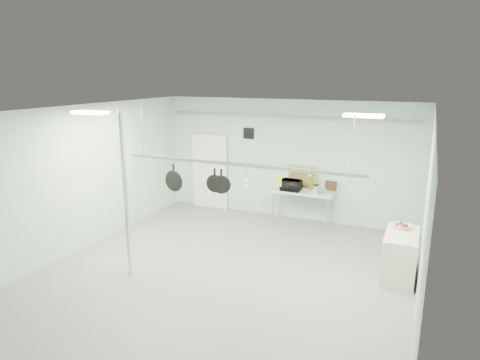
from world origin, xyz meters
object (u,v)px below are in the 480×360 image
at_px(fruit_bowl, 402,226).
at_px(skillet_left, 174,178).
at_px(pot_rack, 237,163).
at_px(coffee_canister, 317,190).
at_px(prep_table, 303,193).
at_px(skillet_mid, 215,180).
at_px(chrome_pole, 125,196).
at_px(microwave, 291,185).
at_px(skillet_right, 221,181).
at_px(side_cabinet, 400,255).

xyz_separation_m(fruit_bowl, skillet_left, (-4.31, -1.39, 0.86)).
height_order(pot_rack, coffee_canister, pot_rack).
distance_m(prep_table, skillet_mid, 3.56).
bearing_deg(chrome_pole, prep_table, 61.29).
bearing_deg(coffee_canister, microwave, 177.40).
bearing_deg(skillet_right, fruit_bowl, 5.42).
xyz_separation_m(side_cabinet, fruit_bowl, (-0.04, 0.29, 0.49)).
distance_m(fruit_bowl, skillet_mid, 3.76).
bearing_deg(side_cabinet, chrome_pole, -157.59).
bearing_deg(side_cabinet, skillet_left, -165.79).
relative_size(prep_table, skillet_right, 3.29).
distance_m(pot_rack, microwave, 3.39).
distance_m(coffee_canister, skillet_mid, 3.49).
bearing_deg(skillet_mid, fruit_bowl, 16.96).
distance_m(side_cabinet, pot_rack, 3.62).
bearing_deg(fruit_bowl, skillet_right, -156.77).
bearing_deg(skillet_mid, skillet_right, -5.41).
height_order(fruit_bowl, skillet_mid, skillet_mid).
distance_m(chrome_pole, skillet_right, 1.83).
bearing_deg(skillet_mid, side_cabinet, 12.45).
height_order(prep_table, microwave, microwave).
relative_size(skillet_mid, skillet_right, 0.98).
relative_size(fruit_bowl, skillet_mid, 0.70).
bearing_deg(skillet_right, pot_rack, -17.80).
relative_size(chrome_pole, side_cabinet, 2.67).
xyz_separation_m(prep_table, skillet_mid, (-0.86, -3.30, 1.02)).
height_order(prep_table, skillet_right, skillet_right).
height_order(pot_rack, fruit_bowl, pot_rack).
relative_size(pot_rack, microwave, 9.40).
distance_m(prep_table, skillet_left, 3.88).
relative_size(fruit_bowl, skillet_left, 0.58).
distance_m(pot_rack, coffee_canister, 3.47).
height_order(coffee_canister, skillet_left, skillet_left).
height_order(prep_table, skillet_mid, skillet_mid).
bearing_deg(skillet_right, chrome_pole, -168.07).
xyz_separation_m(prep_table, microwave, (-0.30, -0.12, 0.21)).
bearing_deg(coffee_canister, fruit_bowl, -39.68).
relative_size(pot_rack, skillet_mid, 10.09).
relative_size(coffee_canister, skillet_right, 0.41).
xyz_separation_m(skillet_left, skillet_mid, (0.93, 0.00, 0.05)).
height_order(skillet_left, skillet_right, same).
relative_size(side_cabinet, coffee_canister, 6.00).
height_order(side_cabinet, skillet_mid, skillet_mid).
distance_m(chrome_pole, side_cabinet, 5.37).
bearing_deg(coffee_canister, skillet_right, -109.59).
bearing_deg(skillet_left, coffee_canister, 63.44).
bearing_deg(prep_table, chrome_pole, -118.71).
bearing_deg(skillet_right, skillet_mid, 162.20).
distance_m(microwave, skillet_right, 3.30).
bearing_deg(skillet_mid, chrome_pole, -153.33).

